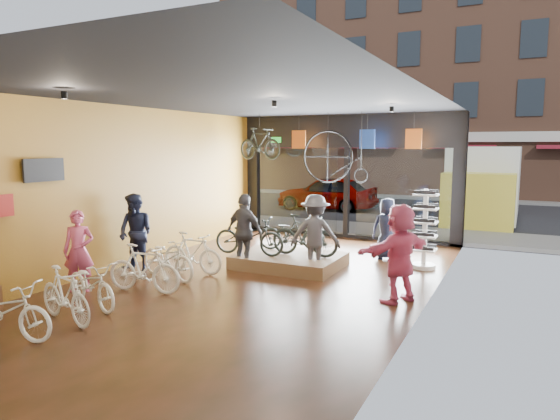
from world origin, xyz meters
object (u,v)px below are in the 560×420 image
Objects in this scene: display_bike_right at (292,233)px; customer_2 at (245,232)px; floor_bike_0 at (4,310)px; customer_4 at (387,229)px; customer_1 at (136,233)px; box_truck at (483,185)px; display_platform at (289,261)px; customer_3 at (315,233)px; sunglasses_rack at (425,229)px; hung_bike at (260,144)px; street_car at (327,193)px; display_bike_left at (249,236)px; floor_bike_2 at (91,284)px; customer_5 at (400,253)px; customer_0 at (79,251)px; floor_bike_4 at (168,258)px; display_bike_mid at (305,235)px; penny_farthing at (338,159)px; floor_bike_1 at (65,295)px; floor_bike_5 at (192,253)px; floor_bike_3 at (144,269)px.

display_bike_right is 0.92× the size of customer_2.
customer_4 is (3.77, 7.75, 0.34)m from floor_bike_0.
floor_bike_0 is 4.17m from customer_1.
display_platform is at bearing -110.77° from box_truck.
sunglasses_rack is at bearing -161.45° from customer_3.
display_platform is 1.48× the size of display_bike_right.
customer_3 is 4.45m from hung_bike.
street_car is 8.14m from hung_bike.
hung_bike is at bearing -17.52° from customer_4.
floor_bike_0 is 8.82m from hung_bike.
customer_4 is at bearing -56.55° from display_bike_left.
hung_bike is at bearing 81.79° from customer_1.
hung_bike is (-0.27, 6.80, 2.50)m from floor_bike_2.
customer_3 is 0.97× the size of customer_5.
customer_4 is at bearing -124.81° from customer_2.
street_car is 11.13m from customer_3.
customer_0 is (-6.44, -12.97, -0.60)m from box_truck.
display_bike_left is 0.97× the size of customer_3.
floor_bike_4 is (-5.47, -11.45, -0.95)m from box_truck.
display_bike_mid is (3.38, -10.33, 0.03)m from street_car.
customer_3 is 0.94× the size of penny_farthing.
display_bike_left is at bearing 107.92° from display_bike_mid.
customer_0 is at bearing 67.84° from customer_2.
customer_2 reaches higher than display_bike_left.
penny_farthing reaches higher than customer_2.
box_truck is at bearing -121.56° from customer_3.
floor_bike_1 is 0.83× the size of customer_5.
street_car is at bearing 4.48° from display_bike_left.
customer_1 is (-0.09, 1.71, 0.09)m from customer_0.
floor_bike_4 is 1.86m from customer_2.
customer_1 is 6.68m from sunglasses_rack.
penny_farthing is (2.03, 7.22, 2.08)m from floor_bike_2.
floor_bike_2 is 4.66m from display_platform.
box_truck is 12.08m from floor_bike_5.
penny_farthing is at bearing 87.62° from display_platform.
customer_4 is at bearing 166.04° from sunglasses_rack.
customer_5 reaches higher than customer_2.
customer_2 is at bearing 173.27° from display_bike_left.
box_truck is at bearing -21.61° from display_bike_mid.
customer_2 is at bearing 2.62° from floor_bike_1.
customer_5 is (2.56, -1.53, 0.13)m from display_bike_mid.
floor_bike_3 is at bearing 143.99° from display_bike_mid.
sunglasses_rack is at bearing 24.15° from display_platform.
customer_3 is at bearing -11.45° from display_platform.
floor_bike_4 is 2.00m from display_bike_left.
customer_5 is (5.92, 0.39, 0.02)m from customer_1.
customer_4 is at bearing 17.94° from customer_0.
customer_4 is (3.54, 4.98, 0.30)m from floor_bike_3.
customer_4 is at bearing -28.47° from floor_bike_4.
display_platform is (1.91, 5.91, -0.29)m from floor_bike_0.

